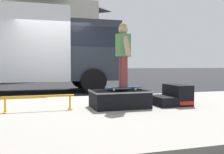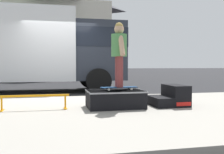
# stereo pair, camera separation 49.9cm
# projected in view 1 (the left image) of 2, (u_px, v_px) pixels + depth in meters

# --- Properties ---
(ground_plane) EXTENTS (140.00, 140.00, 0.00)m
(ground_plane) POSITION_uv_depth(u_px,v_px,m) (58.00, 99.00, 7.80)
(ground_plane) COLOR black
(sidewalk_slab) EXTENTS (50.00, 5.00, 0.12)m
(sidewalk_slab) POSITION_uv_depth(u_px,v_px,m) (72.00, 115.00, 4.93)
(sidewalk_slab) COLOR gray
(sidewalk_slab) RESTS_ON ground
(skate_box) EXTENTS (1.18, 0.81, 0.36)m
(skate_box) POSITION_uv_depth(u_px,v_px,m) (119.00, 98.00, 5.50)
(skate_box) COLOR black
(skate_box) RESTS_ON sidewalk_slab
(kicker_ramp) EXTENTS (0.75, 0.77, 0.46)m
(kicker_ramp) POSITION_uv_depth(u_px,v_px,m) (173.00, 96.00, 5.87)
(kicker_ramp) COLOR black
(kicker_ramp) RESTS_ON sidewalk_slab
(grind_rail) EXTENTS (1.39, 0.28, 0.30)m
(grind_rail) POSITION_uv_depth(u_px,v_px,m) (38.00, 99.00, 5.10)
(grind_rail) COLOR orange
(grind_rail) RESTS_ON sidewalk_slab
(skateboard) EXTENTS (0.79, 0.25, 0.07)m
(skateboard) POSITION_uv_depth(u_px,v_px,m) (123.00, 87.00, 5.55)
(skateboard) COLOR navy
(skateboard) RESTS_ON skate_box
(skater_kid) EXTENTS (0.33, 0.70, 1.36)m
(skater_kid) POSITION_uv_depth(u_px,v_px,m) (123.00, 49.00, 5.51)
(skater_kid) COLOR brown
(skater_kid) RESTS_ON skateboard
(box_truck) EXTENTS (6.91, 2.63, 3.05)m
(box_truck) POSITION_uv_depth(u_px,v_px,m) (25.00, 46.00, 9.53)
(box_truck) COLOR silver
(box_truck) RESTS_ON ground
(house_behind) EXTENTS (9.54, 8.23, 8.40)m
(house_behind) POSITION_uv_depth(u_px,v_px,m) (38.00, 28.00, 22.37)
(house_behind) COLOR beige
(house_behind) RESTS_ON ground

